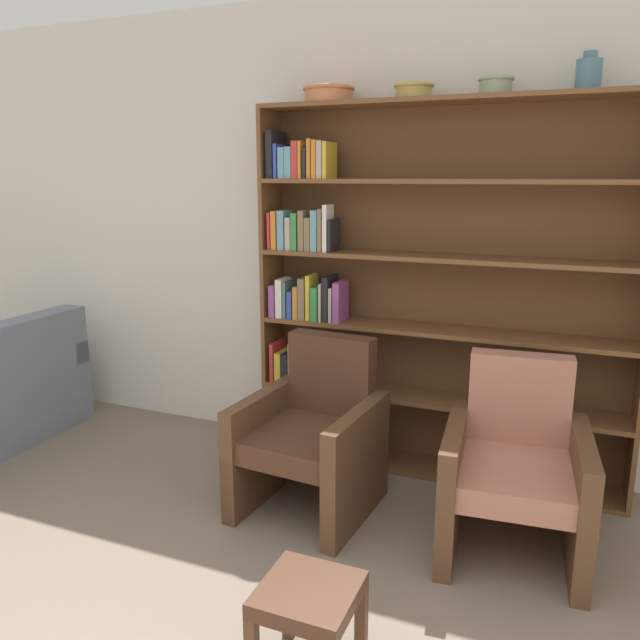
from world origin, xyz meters
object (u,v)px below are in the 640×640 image
(vase_tall, at_px, (589,74))
(armchair_cushioned, at_px, (515,470))
(armchair_leather, at_px, (313,436))
(bookshelf, at_px, (405,299))
(bowl_stoneware, at_px, (414,90))
(bowl_olive, at_px, (496,85))
(footstool, at_px, (308,605))
(bowl_terracotta, at_px, (329,94))

(vase_tall, distance_m, armchair_cushioned, 1.93)
(armchair_leather, bearing_deg, bookshelf, -110.40)
(bowl_stoneware, bearing_deg, bowl_olive, 0.00)
(bookshelf, distance_m, armchair_cushioned, 1.17)
(vase_tall, xyz_separation_m, armchair_leather, (-1.18, -0.63, -1.82))
(bookshelf, height_order, bowl_stoneware, bowl_stoneware)
(armchair_leather, distance_m, footstool, 1.19)
(bookshelf, xyz_separation_m, bowl_olive, (0.44, -0.02, 1.15))
(bowl_terracotta, bearing_deg, footstool, -70.48)
(bowl_stoneware, height_order, footstool, bowl_stoneware)
(bowl_terracotta, height_order, bowl_stoneware, bowl_terracotta)
(armchair_leather, height_order, footstool, armchair_leather)
(bookshelf, bearing_deg, armchair_leather, -114.98)
(bowl_olive, height_order, armchair_leather, bowl_olive)
(armchair_leather, bearing_deg, vase_tall, -147.21)
(footstool, bearing_deg, bookshelf, 94.69)
(vase_tall, height_order, armchair_cushioned, vase_tall)
(bowl_olive, distance_m, armchair_cushioned, 1.92)
(bookshelf, xyz_separation_m, bowl_stoneware, (0.02, -0.02, 1.14))
(bookshelf, xyz_separation_m, armchair_leather, (-0.30, -0.65, -0.64))
(bowl_olive, xyz_separation_m, armchair_cushioned, (0.28, -0.63, -1.79))
(vase_tall, relative_size, armchair_cushioned, 0.21)
(armchair_cushioned, bearing_deg, bowl_terracotta, -33.17)
(armchair_cushioned, bearing_deg, bowl_stoneware, -47.22)
(bookshelf, bearing_deg, vase_tall, -1.25)
(bookshelf, relative_size, bowl_terracotta, 7.19)
(bowl_olive, bearing_deg, footstool, -99.82)
(bookshelf, distance_m, bowl_olive, 1.23)
(bookshelf, relative_size, armchair_cushioned, 2.40)
(bowl_olive, height_order, armchair_cushioned, bowl_olive)
(bowl_terracotta, relative_size, armchair_cushioned, 0.33)
(footstool, bearing_deg, armchair_leather, 112.18)
(vase_tall, xyz_separation_m, footstool, (-0.73, -1.74, -1.92))
(bowl_stoneware, bearing_deg, bowl_terracotta, 180.00)
(bookshelf, distance_m, footstool, 1.91)
(bowl_olive, xyz_separation_m, vase_tall, (0.43, -0.00, 0.03))
(bookshelf, xyz_separation_m, vase_tall, (0.88, -0.02, 1.18))
(bowl_terracotta, xyz_separation_m, footstool, (0.62, -1.74, -1.89))
(bowl_terracotta, bearing_deg, vase_tall, 0.00)
(bowl_terracotta, bearing_deg, armchair_cushioned, -28.03)
(bowl_terracotta, relative_size, armchair_leather, 0.33)
(bowl_stoneware, bearing_deg, footstool, -85.86)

